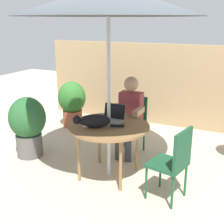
% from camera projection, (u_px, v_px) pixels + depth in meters
% --- Properties ---
extents(ground_plane, '(14.00, 14.00, 0.00)m').
position_uv_depth(ground_plane, '(109.00, 175.00, 4.13)').
color(ground_plane, '#BCAD93').
extents(fence_back, '(4.83, 0.08, 1.61)m').
position_uv_depth(fence_back, '(159.00, 85.00, 5.95)').
color(fence_back, tan).
rests_on(fence_back, ground).
extents(patio_table, '(1.07, 1.07, 0.73)m').
position_uv_depth(patio_table, '(109.00, 129.00, 3.93)').
color(patio_table, olive).
rests_on(patio_table, ground).
extents(patio_umbrella, '(2.27, 2.27, 2.43)m').
position_uv_depth(patio_umbrella, '(108.00, 1.00, 3.46)').
color(patio_umbrella, '#B7B7BC').
rests_on(patio_umbrella, ground).
extents(chair_occupied, '(0.40, 0.40, 0.90)m').
position_uv_depth(chair_occupied, '(133.00, 120.00, 4.75)').
color(chair_occupied, '#194C2D').
rests_on(chair_occupied, ground).
extents(chair_empty, '(0.48, 0.48, 0.90)m').
position_uv_depth(chair_empty, '(174.00, 159.00, 3.41)').
color(chair_empty, '#194C2D').
rests_on(chair_empty, ground).
extents(person_seated, '(0.48, 0.48, 1.24)m').
position_uv_depth(person_seated, '(129.00, 112.00, 4.56)').
color(person_seated, maroon).
rests_on(person_seated, ground).
extents(laptop, '(0.30, 0.25, 0.21)m').
position_uv_depth(laptop, '(113.00, 116.00, 4.09)').
color(laptop, gray).
rests_on(laptop, patio_table).
extents(cat, '(0.60, 0.36, 0.17)m').
position_uv_depth(cat, '(93.00, 121.00, 3.80)').
color(cat, black).
rests_on(cat, patio_table).
extents(potted_plant_by_chair, '(0.54, 0.54, 0.90)m').
position_uv_depth(potted_plant_by_chair, '(72.00, 102.00, 5.90)').
color(potted_plant_by_chair, '#9E5138').
rests_on(potted_plant_by_chair, ground).
extents(potted_plant_corner, '(0.56, 0.56, 0.94)m').
position_uv_depth(potted_plant_corner, '(28.00, 124.00, 4.58)').
color(potted_plant_corner, '#595654').
rests_on(potted_plant_corner, ground).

